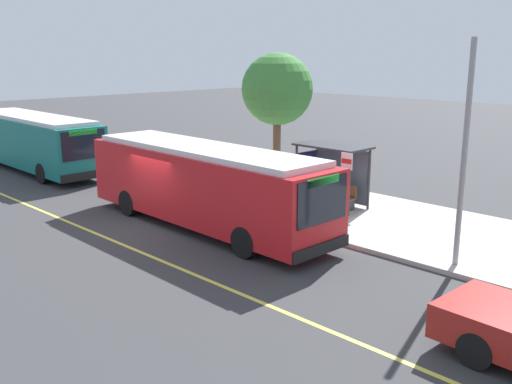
{
  "coord_description": "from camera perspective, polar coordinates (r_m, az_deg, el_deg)",
  "views": [
    {
      "loc": [
        16.89,
        -11.84,
        6.14
      ],
      "look_at": [
        4.08,
        0.99,
        1.75
      ],
      "focal_mm": 40.51,
      "sensor_mm": 36.0,
      "label": 1
    }
  ],
  "objects": [
    {
      "name": "ground_plane",
      "position": [
        21.52,
        -9.61,
        -3.16
      ],
      "size": [
        120.0,
        120.0,
        0.0
      ],
      "primitive_type": "plane",
      "color": "#38383A"
    },
    {
      "name": "utility_pole",
      "position": [
        17.09,
        19.88,
        3.4
      ],
      "size": [
        0.16,
        0.16,
        6.4
      ],
      "primitive_type": "cylinder",
      "color": "gray",
      "rests_on": "sidewalk_curb"
    },
    {
      "name": "transit_bus_main",
      "position": [
        20.57,
        -5.09,
        0.85
      ],
      "size": [
        10.93,
        2.78,
        2.95
      ],
      "color": "red",
      "rests_on": "ground_plane"
    },
    {
      "name": "route_sign_post",
      "position": [
        19.45,
        8.9,
        1.02
      ],
      "size": [
        0.44,
        0.08,
        2.8
      ],
      "color": "#333338",
      "rests_on": "sidewalk_curb"
    },
    {
      "name": "sidewalk_curb",
      "position": [
        25.31,
        1.47,
        -0.26
      ],
      "size": [
        44.0,
        6.4,
        0.15
      ],
      "primitive_type": "cube",
      "color": "#B7B2A8",
      "rests_on": "ground_plane"
    },
    {
      "name": "bus_shelter",
      "position": [
        23.17,
        7.42,
        2.99
      ],
      "size": [
        2.9,
        1.6,
        2.48
      ],
      "color": "#333338",
      "rests_on": "sidewalk_curb"
    },
    {
      "name": "lane_stripe_center",
      "position": [
        20.4,
        -14.65,
        -4.36
      ],
      "size": [
        36.0,
        0.14,
        0.01
      ],
      "primitive_type": "cube",
      "color": "#E0D64C",
      "rests_on": "ground_plane"
    },
    {
      "name": "transit_bus_second",
      "position": [
        32.84,
        -21.07,
        4.78
      ],
      "size": [
        11.03,
        2.73,
        2.95
      ],
      "color": "#146B66",
      "rests_on": "ground_plane"
    },
    {
      "name": "street_tree_near_shelter",
      "position": [
        26.4,
        2.12,
        10.05
      ],
      "size": [
        3.23,
        3.23,
        6.0
      ],
      "color": "brown",
      "rests_on": "sidewalk_curb"
    },
    {
      "name": "waiting_bench",
      "position": [
        23.11,
        8.04,
        -0.31
      ],
      "size": [
        1.6,
        0.48,
        0.95
      ],
      "color": "brown",
      "rests_on": "sidewalk_curb"
    }
  ]
}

